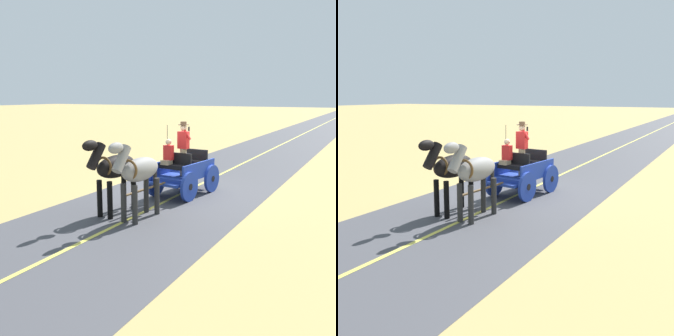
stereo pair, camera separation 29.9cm
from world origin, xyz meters
TOP-DOWN VIEW (x-y plane):
  - ground_plane at (0.00, 0.00)m, footprint 200.00×200.00m
  - road_surface at (0.00, 0.00)m, footprint 5.56×160.00m
  - road_centre_stripe at (0.00, 0.00)m, footprint 0.12×160.00m
  - horse_drawn_carriage at (-0.10, 0.34)m, footprint 1.64×4.52m
  - horse_near_side at (-0.22, 3.40)m, footprint 0.62×2.13m
  - horse_off_side at (0.63, 3.31)m, footprint 0.66×2.13m

SIDE VIEW (x-z plane):
  - ground_plane at x=0.00m, z-range 0.00..0.00m
  - road_surface at x=0.00m, z-range 0.00..0.01m
  - road_centre_stripe at x=0.00m, z-range 0.01..0.01m
  - horse_drawn_carriage at x=-0.10m, z-range -0.43..2.07m
  - horse_near_side at x=-0.22m, z-range 0.22..2.43m
  - horse_off_side at x=0.63m, z-range 0.22..2.43m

